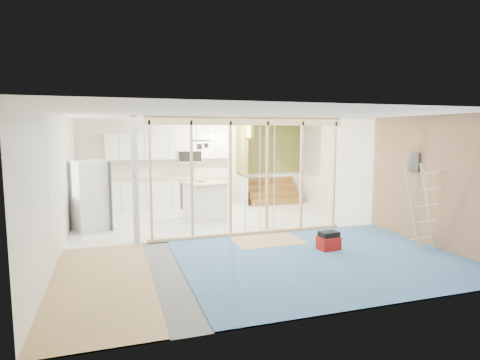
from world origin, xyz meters
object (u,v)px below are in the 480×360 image
object	(u,v)px
fridge	(90,196)
toolbox	(329,241)
island	(205,201)
ladder	(422,207)

from	to	relation	value
fridge	toolbox	xyz separation A→B (m)	(4.41, -3.07, -0.64)
fridge	island	bearing A→B (deg)	-16.08
island	ladder	world-z (taller)	ladder
ladder	island	bearing A→B (deg)	153.51
fridge	toolbox	world-z (taller)	fridge
island	toolbox	distance (m)	3.82
island	toolbox	xyz separation A→B (m)	(1.64, -3.44, -0.31)
toolbox	ladder	size ratio (longest dim) A/B	0.25
fridge	island	world-z (taller)	fridge
fridge	island	distance (m)	2.81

